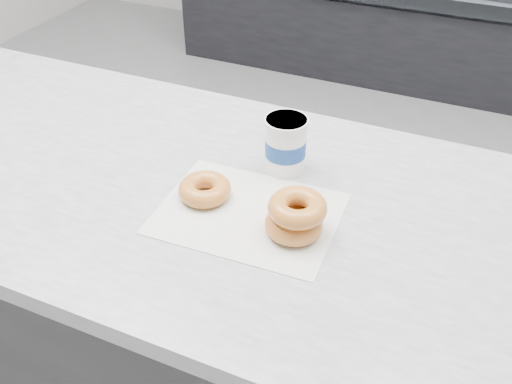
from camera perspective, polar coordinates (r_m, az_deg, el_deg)
ground at (r=2.25m, az=-2.21°, el=-8.14°), size 5.00×5.00×0.00m
counter at (r=1.57m, az=-12.22°, el=-10.55°), size 3.06×0.76×0.90m
wax_paper at (r=1.09m, az=-0.77°, el=-2.15°), size 0.35×0.27×0.00m
donut_single at (r=1.13m, az=-5.15°, el=0.28°), size 0.14×0.14×0.04m
donut_stack at (r=1.03m, az=3.98°, el=-2.40°), size 0.13×0.13×0.07m
coffee_cup at (r=1.18m, az=2.98°, el=4.80°), size 0.09×0.09×0.12m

